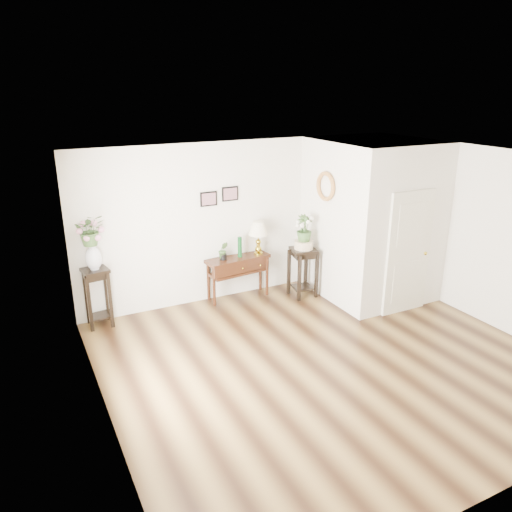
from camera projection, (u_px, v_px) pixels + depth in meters
floor at (327, 360)px, 7.06m from camera, size 6.00×5.50×0.02m
ceiling at (337, 162)px, 6.14m from camera, size 6.00×5.50×0.02m
wall_back at (243, 220)px, 8.92m from camera, size 6.00×0.02×2.80m
wall_left at (99, 312)px, 5.32m from camera, size 0.02×5.50×2.80m
wall_right at (489, 238)px, 7.88m from camera, size 0.02×5.50×2.80m
partition at (371, 219)px, 8.99m from camera, size 1.80×1.95×2.80m
door at (408, 253)px, 8.26m from camera, size 0.90×0.05×2.10m
art_print_left at (209, 199)px, 8.48m from camera, size 0.30×0.02×0.25m
art_print_right at (230, 194)px, 8.63m from camera, size 0.30×0.02×0.25m
wall_ornament at (325, 186)px, 8.48m from camera, size 0.07×0.51×0.51m
console_table at (238, 277)px, 9.02m from camera, size 1.20×0.51×0.78m
table_lamp at (258, 235)px, 8.95m from camera, size 0.39×0.39×0.62m
green_vase at (240, 248)px, 8.85m from camera, size 0.08×0.08×0.37m
potted_plant at (223, 251)px, 8.72m from camera, size 0.20×0.18×0.31m
plant_stand_a at (98, 297)px, 7.94m from camera, size 0.43×0.43×0.97m
porcelain_vase at (93, 255)px, 7.70m from camera, size 0.33×0.33×0.44m
lily_arrangement at (90, 229)px, 7.57m from camera, size 0.47×0.42×0.49m
plant_stand_b at (303, 272)px, 9.08m from camera, size 0.51×0.51×0.91m
ceramic_bowl at (304, 244)px, 8.91m from camera, size 0.34×0.34×0.15m
narcissus at (304, 229)px, 8.81m from camera, size 0.28×0.28×0.50m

